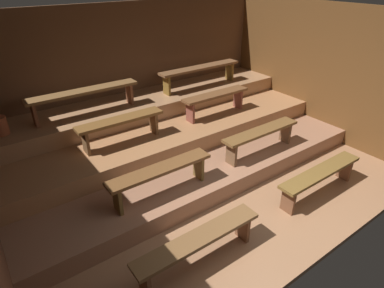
{
  "coord_description": "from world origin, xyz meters",
  "views": [
    {
      "loc": [
        -2.92,
        -1.78,
        3.25
      ],
      "look_at": [
        -0.15,
        2.04,
        0.65
      ],
      "focal_mm": 30.22,
      "sensor_mm": 36.0,
      "label": 1
    }
  ],
  "objects_px": {
    "bench_lower_right": "(261,134)",
    "pail_upper": "(0,126)",
    "bench_lower_left": "(161,173)",
    "bench_upper_right": "(200,70)",
    "bench_middle_right": "(216,98)",
    "bench_upper_left": "(84,94)",
    "bench_floor_right": "(320,175)",
    "bench_floor_left": "(199,242)",
    "bench_middle_left": "(121,124)"
  },
  "relations": [
    {
      "from": "bench_upper_right",
      "to": "pail_upper",
      "type": "relative_size",
      "value": 6.76
    },
    {
      "from": "bench_upper_right",
      "to": "bench_lower_right",
      "type": "bearing_deg",
      "value": -96.97
    },
    {
      "from": "bench_upper_left",
      "to": "bench_upper_right",
      "type": "height_order",
      "value": "same"
    },
    {
      "from": "bench_middle_left",
      "to": "bench_lower_left",
      "type": "bearing_deg",
      "value": -90.19
    },
    {
      "from": "bench_lower_right",
      "to": "bench_middle_left",
      "type": "bearing_deg",
      "value": 148.48
    },
    {
      "from": "bench_lower_left",
      "to": "bench_middle_right",
      "type": "distance_m",
      "value": 2.42
    },
    {
      "from": "bench_floor_left",
      "to": "bench_lower_right",
      "type": "height_order",
      "value": "bench_lower_right"
    },
    {
      "from": "bench_floor_left",
      "to": "pail_upper",
      "type": "distance_m",
      "value": 3.64
    },
    {
      "from": "bench_middle_right",
      "to": "pail_upper",
      "type": "xyz_separation_m",
      "value": [
        -3.7,
        0.86,
        0.09
      ]
    },
    {
      "from": "bench_middle_right",
      "to": "bench_upper_right",
      "type": "relative_size",
      "value": 0.75
    },
    {
      "from": "bench_floor_right",
      "to": "bench_lower_right",
      "type": "height_order",
      "value": "bench_lower_right"
    },
    {
      "from": "pail_upper",
      "to": "bench_lower_left",
      "type": "bearing_deg",
      "value": -52.06
    },
    {
      "from": "bench_floor_right",
      "to": "bench_lower_right",
      "type": "bearing_deg",
      "value": 98.81
    },
    {
      "from": "bench_floor_left",
      "to": "bench_upper_right",
      "type": "xyz_separation_m",
      "value": [
        2.49,
        3.26,
        0.91
      ]
    },
    {
      "from": "bench_upper_left",
      "to": "bench_upper_right",
      "type": "bearing_deg",
      "value": 0.0
    },
    {
      "from": "bench_floor_left",
      "to": "bench_floor_right",
      "type": "xyz_separation_m",
      "value": [
        2.41,
        0.0,
        0.0
      ]
    },
    {
      "from": "bench_middle_right",
      "to": "bench_upper_right",
      "type": "xyz_separation_m",
      "value": [
        0.26,
        0.86,
        0.31
      ]
    },
    {
      "from": "bench_upper_left",
      "to": "pail_upper",
      "type": "relative_size",
      "value": 6.76
    },
    {
      "from": "bench_floor_left",
      "to": "pail_upper",
      "type": "height_order",
      "value": "pail_upper"
    },
    {
      "from": "bench_lower_right",
      "to": "pail_upper",
      "type": "xyz_separation_m",
      "value": [
        -3.7,
        2.11,
        0.39
      ]
    },
    {
      "from": "bench_floor_left",
      "to": "bench_middle_right",
      "type": "relative_size",
      "value": 1.16
    },
    {
      "from": "bench_middle_left",
      "to": "bench_upper_left",
      "type": "relative_size",
      "value": 0.75
    },
    {
      "from": "bench_upper_right",
      "to": "bench_lower_left",
      "type": "bearing_deg",
      "value": -137.53
    },
    {
      "from": "bench_lower_right",
      "to": "bench_middle_left",
      "type": "xyz_separation_m",
      "value": [
        -2.05,
        1.26,
        0.3
      ]
    },
    {
      "from": "bench_lower_left",
      "to": "pail_upper",
      "type": "distance_m",
      "value": 2.71
    },
    {
      "from": "bench_lower_right",
      "to": "bench_upper_left",
      "type": "xyz_separation_m",
      "value": [
        -2.31,
        2.12,
        0.61
      ]
    },
    {
      "from": "bench_lower_left",
      "to": "pail_upper",
      "type": "height_order",
      "value": "pail_upper"
    },
    {
      "from": "bench_floor_right",
      "to": "pail_upper",
      "type": "bearing_deg",
      "value": 139.97
    },
    {
      "from": "bench_middle_left",
      "to": "bench_upper_left",
      "type": "xyz_separation_m",
      "value": [
        -0.26,
        0.86,
        0.31
      ]
    },
    {
      "from": "bench_floor_left",
      "to": "pail_upper",
      "type": "bearing_deg",
      "value": 114.29
    },
    {
      "from": "bench_lower_left",
      "to": "bench_upper_right",
      "type": "distance_m",
      "value": 3.19
    },
    {
      "from": "bench_lower_right",
      "to": "bench_upper_left",
      "type": "relative_size",
      "value": 0.82
    },
    {
      "from": "bench_floor_left",
      "to": "bench_upper_left",
      "type": "bearing_deg",
      "value": 91.43
    },
    {
      "from": "bench_lower_right",
      "to": "bench_upper_left",
      "type": "distance_m",
      "value": 3.19
    },
    {
      "from": "bench_floor_right",
      "to": "bench_floor_left",
      "type": "bearing_deg",
      "value": 180.0
    },
    {
      "from": "bench_floor_left",
      "to": "bench_middle_left",
      "type": "relative_size",
      "value": 1.16
    },
    {
      "from": "bench_upper_right",
      "to": "bench_floor_left",
      "type": "bearing_deg",
      "value": -127.37
    },
    {
      "from": "bench_floor_right",
      "to": "bench_middle_left",
      "type": "xyz_separation_m",
      "value": [
        -2.23,
        2.4,
        0.6
      ]
    },
    {
      "from": "bench_floor_left",
      "to": "bench_lower_left",
      "type": "bearing_deg",
      "value": 81.19
    },
    {
      "from": "bench_middle_right",
      "to": "bench_upper_right",
      "type": "height_order",
      "value": "bench_upper_right"
    },
    {
      "from": "bench_middle_left",
      "to": "bench_upper_right",
      "type": "distance_m",
      "value": 2.48
    },
    {
      "from": "bench_floor_left",
      "to": "bench_lower_left",
      "type": "height_order",
      "value": "bench_lower_left"
    },
    {
      "from": "pail_upper",
      "to": "bench_floor_right",
      "type": "bearing_deg",
      "value": -40.03
    },
    {
      "from": "bench_floor_left",
      "to": "bench_upper_left",
      "type": "relative_size",
      "value": 0.87
    },
    {
      "from": "bench_middle_right",
      "to": "bench_upper_left",
      "type": "height_order",
      "value": "bench_upper_left"
    },
    {
      "from": "bench_lower_right",
      "to": "bench_upper_right",
      "type": "xyz_separation_m",
      "value": [
        0.26,
        2.12,
        0.61
      ]
    },
    {
      "from": "bench_lower_right",
      "to": "bench_upper_right",
      "type": "relative_size",
      "value": 0.82
    },
    {
      "from": "bench_middle_right",
      "to": "pail_upper",
      "type": "distance_m",
      "value": 3.8
    },
    {
      "from": "bench_middle_left",
      "to": "bench_middle_right",
      "type": "bearing_deg",
      "value": 0.0
    },
    {
      "from": "bench_floor_right",
      "to": "bench_upper_right",
      "type": "height_order",
      "value": "bench_upper_right"
    }
  ]
}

